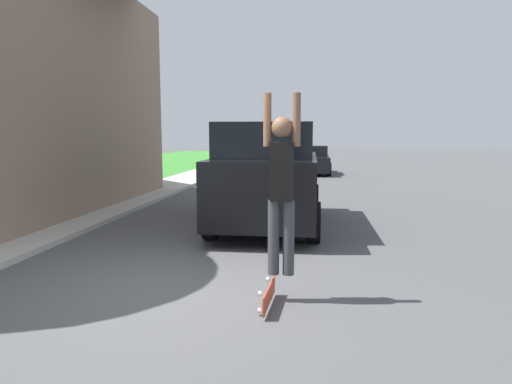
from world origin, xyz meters
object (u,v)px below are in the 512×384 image
car_down_street (310,160)px  skateboard (268,295)px  skateboarder (281,182)px  suv_parked (269,173)px

car_down_street → skateboard: bearing=-91.2°
car_down_street → skateboarder: 17.56m
car_down_street → skateboard: 17.77m
suv_parked → skateboarder: 4.46m
skateboarder → skateboard: bearing=-120.1°
suv_parked → skateboarder: (0.54, -4.42, 0.27)m
car_down_street → skateboard: (-0.38, -17.76, -0.52)m
suv_parked → skateboard: bearing=-84.8°
suv_parked → skateboard: 4.75m
suv_parked → skateboarder: size_ratio=2.27×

